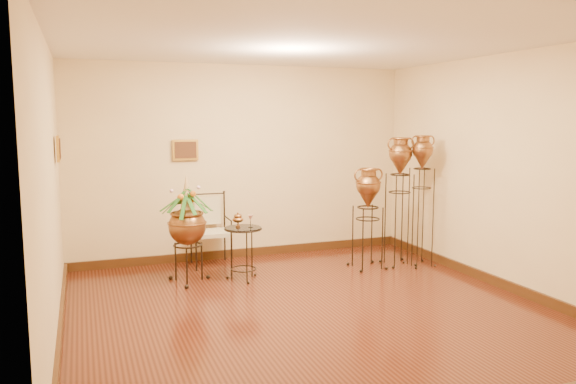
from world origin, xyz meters
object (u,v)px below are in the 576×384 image
object	(u,v)px
amphora_tall	(421,199)
planter_urn	(187,222)
amphora_mid	(399,200)
side_table	(243,252)
armchair	(211,230)

from	to	relation	value
amphora_tall	planter_urn	world-z (taller)	amphora_tall
amphora_mid	amphora_tall	bearing A→B (deg)	-29.89
amphora_mid	side_table	bearing A→B (deg)	179.23
amphora_tall	planter_urn	distance (m)	3.20
planter_urn	amphora_mid	bearing A→B (deg)	-3.13
amphora_mid	armchair	size ratio (longest dim) A/B	1.81
side_table	amphora_mid	bearing A→B (deg)	-0.77
amphora_mid	armchair	xyz separation A→B (m)	(-2.47, 0.86, -0.41)
amphora_mid	planter_urn	bearing A→B (deg)	176.87
armchair	amphora_mid	bearing A→B (deg)	-17.33
amphora_tall	side_table	bearing A→B (deg)	175.94
amphora_tall	side_table	distance (m)	2.57
amphora_tall	side_table	world-z (taller)	amphora_tall
armchair	planter_urn	bearing A→B (deg)	-120.71
amphora_tall	armchair	xyz separation A→B (m)	(-2.73, 1.01, -0.44)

